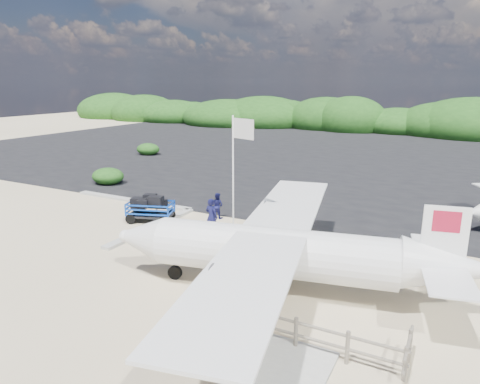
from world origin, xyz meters
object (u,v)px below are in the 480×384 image
at_px(signboard, 272,268).
at_px(crew_b, 217,205).
at_px(baggage_cart, 151,222).
at_px(crew_c, 270,212).
at_px(crew_a, 211,216).
at_px(flagpole, 233,255).
at_px(aircraft_small, 253,149).

relative_size(signboard, crew_b, 1.17).
distance_m(baggage_cart, crew_c, 6.68).
height_order(baggage_cart, crew_c, crew_c).
relative_size(crew_b, crew_c, 0.91).
distance_m(signboard, crew_a, 5.12).
height_order(baggage_cart, crew_a, crew_a).
xyz_separation_m(flagpole, crew_b, (-3.39, 4.32, 0.74)).
xyz_separation_m(crew_a, aircraft_small, (-10.76, 26.91, -0.94)).
bearing_deg(signboard, crew_c, 111.40).
xyz_separation_m(crew_b, crew_c, (3.30, -0.04, 0.08)).
distance_m(signboard, crew_b, 7.38).
xyz_separation_m(flagpole, aircraft_small, (-13.05, 28.78, 0.00)).
distance_m(crew_b, aircraft_small, 26.31).
distance_m(signboard, aircraft_small, 33.01).
height_order(signboard, crew_a, crew_a).
distance_m(crew_c, aircraft_small, 27.73).
height_order(baggage_cart, flagpole, flagpole).
xyz_separation_m(flagpole, crew_a, (-2.30, 1.88, 0.94)).
bearing_deg(signboard, crew_b, 135.30).
xyz_separation_m(baggage_cart, crew_b, (2.93, 2.31, 0.74)).
bearing_deg(signboard, baggage_cart, 159.87).
height_order(crew_b, crew_c, crew_c).
bearing_deg(crew_a, signboard, 156.29).
xyz_separation_m(baggage_cart, crew_c, (6.23, 2.27, 0.82)).
bearing_deg(aircraft_small, baggage_cart, 73.92).
distance_m(baggage_cart, aircraft_small, 27.61).
distance_m(baggage_cart, crew_a, 4.14).
relative_size(signboard, aircraft_small, 0.25).
xyz_separation_m(signboard, crew_a, (-4.43, 2.40, 0.94)).
distance_m(crew_a, aircraft_small, 28.99).
xyz_separation_m(crew_a, crew_c, (2.20, 2.40, -0.12)).
height_order(flagpole, aircraft_small, flagpole).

